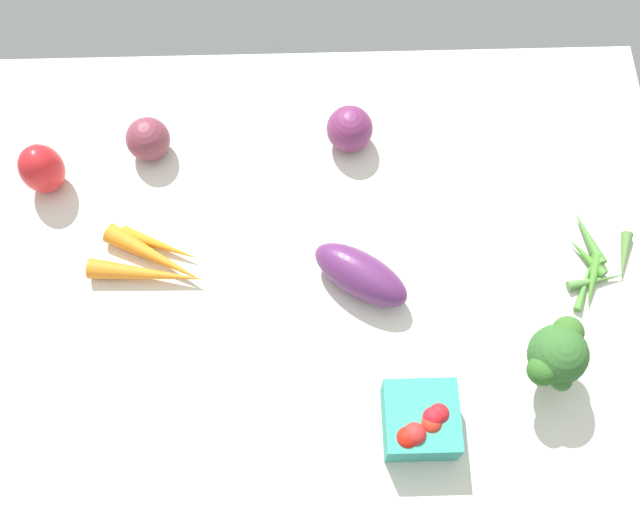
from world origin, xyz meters
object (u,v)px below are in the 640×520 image
(eggplant, at_px, (361,275))
(bell_pepper_red, at_px, (42,169))
(berry_basket, at_px, (421,421))
(okra_pile, at_px, (596,263))
(carrot_bunch, at_px, (153,262))
(broccoli_head, at_px, (557,355))
(red_onion_center, at_px, (148,139))
(red_onion_near_basket, at_px, (350,129))

(eggplant, xyz_separation_m, bell_pepper_red, (0.46, -0.17, 0.01))
(berry_basket, height_order, okra_pile, berry_basket)
(eggplant, xyz_separation_m, carrot_bunch, (0.29, -0.03, -0.02))
(carrot_bunch, xyz_separation_m, broccoli_head, (-0.54, 0.17, 0.06))
(red_onion_center, height_order, berry_basket, berry_basket)
(okra_pile, bearing_deg, bell_pepper_red, -11.08)
(red_onion_center, height_order, okra_pile, red_onion_center)
(red_onion_center, bearing_deg, bell_pepper_red, 19.74)
(red_onion_near_basket, bearing_deg, okra_pile, 147.59)
(berry_basket, distance_m, bell_pepper_red, 0.65)
(okra_pile, bearing_deg, berry_basket, 39.76)
(broccoli_head, height_order, berry_basket, broccoli_head)
(red_onion_center, relative_size, eggplant, 0.45)
(eggplant, bearing_deg, okra_pile, -142.99)
(red_onion_center, bearing_deg, okra_pile, 162.06)
(okra_pile, xyz_separation_m, red_onion_near_basket, (0.34, -0.22, 0.03))
(carrot_bunch, bearing_deg, red_onion_near_basket, -144.88)
(red_onion_center, relative_size, red_onion_near_basket, 0.94)
(broccoli_head, bearing_deg, red_onion_near_basket, -56.45)
(berry_basket, xyz_separation_m, bell_pepper_red, (0.53, -0.38, 0.01))
(eggplant, height_order, red_onion_near_basket, red_onion_near_basket)
(berry_basket, relative_size, okra_pile, 0.60)
(bell_pepper_red, bearing_deg, berry_basket, 144.05)
(eggplant, relative_size, carrot_bunch, 0.86)
(broccoli_head, relative_size, red_onion_near_basket, 1.65)
(eggplant, relative_size, berry_basket, 1.54)
(carrot_bunch, height_order, red_onion_near_basket, red_onion_near_basket)
(broccoli_head, bearing_deg, berry_basket, 22.22)
(broccoli_head, relative_size, berry_basket, 1.23)
(bell_pepper_red, xyz_separation_m, red_onion_near_basket, (-0.45, -0.06, -0.01))
(broccoli_head, bearing_deg, red_onion_center, -33.48)
(red_onion_center, bearing_deg, eggplant, 143.57)
(red_onion_center, relative_size, carrot_bunch, 0.39)
(carrot_bunch, relative_size, red_onion_near_basket, 2.41)
(red_onion_center, distance_m, okra_pile, 0.68)
(carrot_bunch, bearing_deg, broccoli_head, 162.39)
(broccoli_head, bearing_deg, bell_pepper_red, -23.92)
(red_onion_center, xyz_separation_m, berry_basket, (-0.38, 0.44, 0.00))
(broccoli_head, xyz_separation_m, okra_pile, (-0.10, -0.15, -0.07))
(broccoli_head, height_order, okra_pile, broccoli_head)
(broccoli_head, xyz_separation_m, berry_basket, (0.17, 0.07, -0.04))
(bell_pepper_red, bearing_deg, eggplant, 159.16)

